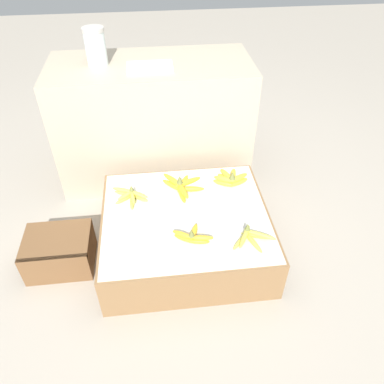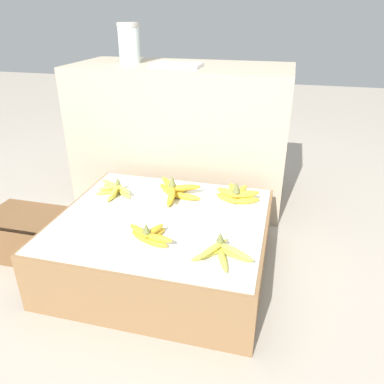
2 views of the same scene
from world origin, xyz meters
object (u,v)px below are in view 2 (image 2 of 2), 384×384
(banana_bunch_middle_midleft, at_px, (175,191))
(glass_jar, at_px, (129,43))
(banana_bunch_middle_left, at_px, (114,189))
(foam_tray_white, at_px, (176,65))
(wooden_crate, at_px, (25,233))
(banana_bunch_front_midleft, at_px, (150,235))
(banana_bunch_middle_midright, at_px, (237,194))
(banana_bunch_front_midright, at_px, (222,252))

(banana_bunch_middle_midleft, xyz_separation_m, glass_jar, (-0.43, 0.57, 0.61))
(banana_bunch_middle_left, relative_size, foam_tray_white, 0.77)
(banana_bunch_middle_midleft, bearing_deg, foam_tray_white, 104.69)
(wooden_crate, distance_m, banana_bunch_middle_left, 0.48)
(banana_bunch_front_midleft, bearing_deg, banana_bunch_middle_midleft, 92.54)
(wooden_crate, height_order, banana_bunch_middle_midright, banana_bunch_middle_midright)
(banana_bunch_front_midleft, distance_m, banana_bunch_middle_midright, 0.50)
(banana_bunch_front_midright, relative_size, banana_bunch_middle_midright, 1.06)
(wooden_crate, distance_m, banana_bunch_front_midright, 1.03)
(banana_bunch_middle_midleft, xyz_separation_m, foam_tray_white, (-0.13, 0.49, 0.51))
(banana_bunch_middle_midleft, bearing_deg, wooden_crate, -160.96)
(wooden_crate, height_order, foam_tray_white, foam_tray_white)
(banana_bunch_front_midright, distance_m, glass_jar, 1.39)
(banana_bunch_front_midleft, bearing_deg, wooden_crate, 167.78)
(banana_bunch_middle_midright, bearing_deg, banana_bunch_front_midright, -88.05)
(banana_bunch_middle_midright, relative_size, glass_jar, 1.02)
(wooden_crate, relative_size, glass_jar, 1.63)
(wooden_crate, xyz_separation_m, banana_bunch_front_midleft, (0.71, -0.15, 0.20))
(wooden_crate, bearing_deg, glass_jar, 72.15)
(banana_bunch_front_midright, bearing_deg, wooden_crate, 169.25)
(banana_bunch_front_midright, distance_m, banana_bunch_middle_midright, 0.46)
(banana_bunch_middle_midleft, height_order, foam_tray_white, foam_tray_white)
(foam_tray_white, bearing_deg, banana_bunch_middle_left, -107.19)
(banana_bunch_middle_left, bearing_deg, wooden_crate, -153.98)
(wooden_crate, bearing_deg, banana_bunch_middle_midleft, 19.04)
(banana_bunch_middle_left, height_order, banana_bunch_middle_midright, banana_bunch_middle_midright)
(banana_bunch_front_midleft, distance_m, glass_jar, 1.23)
(wooden_crate, relative_size, banana_bunch_middle_midleft, 1.38)
(banana_bunch_front_midleft, xyz_separation_m, foam_tray_white, (-0.15, 0.88, 0.51))
(banana_bunch_front_midleft, relative_size, glass_jar, 0.95)
(foam_tray_white, bearing_deg, banana_bunch_middle_midleft, -75.31)
(glass_jar, bearing_deg, wooden_crate, -107.85)
(banana_bunch_front_midleft, bearing_deg, banana_bunch_middle_left, 131.77)
(banana_bunch_front_midleft, distance_m, foam_tray_white, 1.03)
(wooden_crate, distance_m, banana_bunch_front_midleft, 0.75)
(banana_bunch_middle_midleft, bearing_deg, banana_bunch_front_midleft, -87.46)
(banana_bunch_middle_midleft, relative_size, banana_bunch_middle_midright, 1.16)
(banana_bunch_middle_left, height_order, banana_bunch_middle_midleft, banana_bunch_middle_midleft)
(banana_bunch_middle_left, bearing_deg, banana_bunch_front_midright, -32.64)
(banana_bunch_front_midleft, height_order, foam_tray_white, foam_tray_white)
(wooden_crate, distance_m, banana_bunch_middle_midleft, 0.76)
(banana_bunch_middle_midright, height_order, foam_tray_white, foam_tray_white)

